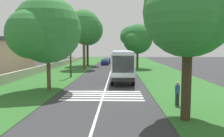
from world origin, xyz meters
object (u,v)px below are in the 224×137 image
(roadside_tree_left_1, at_px, (86,31))
(utility_pole, at_px, (70,50))
(roadside_tree_right_1, at_px, (129,36))
(roadside_building, at_px, (2,56))
(pedestrian, at_px, (177,93))
(roadside_tree_right_2, at_px, (185,15))
(roadside_tree_left_2, at_px, (45,32))
(trailing_car_1, at_px, (105,62))
(trailing_car_2, at_px, (107,61))
(coach_bus, at_px, (122,63))
(roadside_tree_left_0, at_px, (83,27))
(roadside_tree_right_0, at_px, (137,40))
(trailing_car_0, at_px, (121,64))

(roadside_tree_left_1, distance_m, utility_pole, 21.03)
(roadside_tree_right_1, distance_m, roadside_building, 52.44)
(roadside_tree_right_1, bearing_deg, pedestrian, -179.76)
(roadside_tree_right_2, height_order, utility_pole, roadside_tree_right_2)
(roadside_tree_left_2, height_order, roadside_building, roadside_tree_left_2)
(trailing_car_1, distance_m, pedestrian, 39.04)
(trailing_car_2, height_order, utility_pole, utility_pole)
(coach_bus, height_order, trailing_car_1, coach_bus)
(roadside_building, height_order, pedestrian, roadside_building)
(coach_bus, xyz_separation_m, roadside_tree_right_2, (-15.81, -3.17, 3.78))
(coach_bus, xyz_separation_m, utility_pole, (2.41, 7.07, 1.73))
(trailing_car_2, distance_m, roadside_building, 29.34)
(roadside_tree_right_1, xyz_separation_m, roadside_tree_right_2, (-70.16, 0.28, -2.28))
(roadside_tree_left_0, bearing_deg, roadside_tree_right_0, -83.30)
(trailing_car_2, xyz_separation_m, pedestrian, (-44.53, -7.25, 0.24))
(roadside_tree_left_1, xyz_separation_m, roadside_building, (-15.65, 11.49, -5.07))
(roadside_tree_right_0, height_order, pedestrian, roadside_tree_right_0)
(roadside_building, bearing_deg, roadside_tree_right_1, -25.78)
(coach_bus, bearing_deg, roadside_tree_left_2, 134.52)
(roadside_building, bearing_deg, coach_bus, -110.97)
(trailing_car_2, relative_size, roadside_tree_right_1, 0.36)
(roadside_tree_right_2, xyz_separation_m, roadside_building, (23.19, 22.41, -3.05))
(roadside_tree_right_1, distance_m, utility_pole, 53.17)
(roadside_tree_left_0, relative_size, utility_pole, 1.53)
(roadside_tree_left_0, xyz_separation_m, roadside_tree_right_1, (39.43, -10.68, 0.12))
(roadside_tree_left_1, bearing_deg, roadside_tree_right_2, -164.30)
(coach_bus, xyz_separation_m, roadside_tree_left_2, (-7.24, 7.36, 3.50))
(trailing_car_1, xyz_separation_m, trailing_car_2, (6.21, -0.19, 0.00))
(trailing_car_1, distance_m, roadside_tree_right_1, 30.34)
(trailing_car_0, height_order, roadside_tree_right_0, roadside_tree_right_0)
(roadside_tree_left_2, bearing_deg, roadside_building, 39.10)
(roadside_tree_left_2, bearing_deg, utility_pole, -1.74)
(trailing_car_2, bearing_deg, roadside_tree_right_0, -157.24)
(roadside_tree_left_0, bearing_deg, roadside_tree_right_1, -15.16)
(coach_bus, relative_size, roadside_tree_left_0, 0.99)
(utility_pole, height_order, roadside_building, utility_pole)
(coach_bus, distance_m, trailing_car_1, 26.15)
(roadside_tree_right_0, xyz_separation_m, roadside_building, (-8.77, 22.39, -2.83))
(coach_bus, xyz_separation_m, trailing_car_2, (32.05, 3.52, -1.48))
(trailing_car_0, distance_m, trailing_car_2, 12.27)
(roadside_tree_left_2, xyz_separation_m, roadside_tree_right_2, (-8.57, -10.53, 0.29))
(trailing_car_1, bearing_deg, trailing_car_2, -1.77)
(coach_bus, height_order, roadside_tree_left_0, roadside_tree_left_0)
(roadside_building, bearing_deg, trailing_car_2, -32.51)
(trailing_car_2, bearing_deg, trailing_car_1, 178.23)
(trailing_car_1, xyz_separation_m, roadside_tree_right_2, (-41.66, -6.88, 5.26))
(roadside_tree_left_2, distance_m, utility_pole, 9.81)
(roadside_tree_left_2, distance_m, roadside_tree_right_0, 25.64)
(roadside_tree_left_0, bearing_deg, coach_bus, -154.15)
(roadside_tree_right_0, bearing_deg, pedestrian, -178.85)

